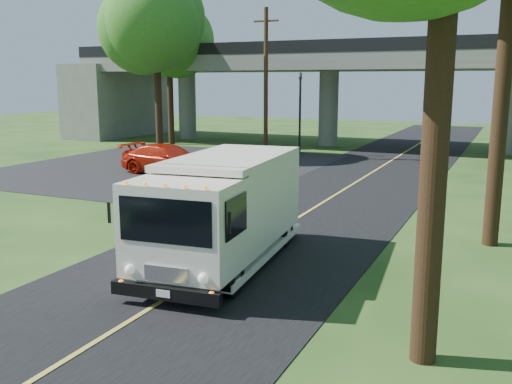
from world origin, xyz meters
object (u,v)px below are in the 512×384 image
Objects in this scene: tree_left_far at (170,42)px; traffic_signal at (300,105)px; red_sedan at (168,159)px; pedestrian at (191,189)px; tree_left_lot at (157,27)px; utility_pole at (266,82)px; step_van at (223,207)px.

traffic_signal is at bearing -9.65° from tree_left_far.
traffic_signal is 10.92m from red_sedan.
tree_left_lot is at bearing -54.41° from pedestrian.
tree_left_far reaches higher than traffic_signal.
tree_left_lot reaches higher than red_sedan.
tree_left_lot is 17.79m from pedestrian.
utility_pole is at bearing -126.87° from traffic_signal.
tree_left_far reaches higher than utility_pole.
tree_left_lot is at bearing -151.89° from traffic_signal.
traffic_signal is 2.86m from utility_pole.
red_sedan is at bearing -58.16° from tree_left_far.
step_van is 3.87× the size of pedestrian.
utility_pole is 0.86× the size of tree_left_lot.
tree_left_far is 15.55m from red_sedan.
utility_pole reaches higher than step_van.
red_sedan is (-3.39, -10.08, -2.45)m from traffic_signal.
traffic_signal is 0.53× the size of tree_left_far.
tree_left_lot is 5.94× the size of pedestrian.
pedestrian is at bearing 123.11° from step_van.
pedestrian is (-3.80, 4.73, -0.63)m from step_van.
step_van is at bearing -54.63° from tree_left_far.
red_sedan is 8.97m from pedestrian.
tree_left_lot is 23.30m from step_van.
step_van is 15.05m from red_sedan.
tree_left_far is 1.45× the size of step_van.
traffic_signal is at bearing 28.11° from tree_left_lot.
red_sedan is (4.40, -5.92, -7.15)m from tree_left_lot.
traffic_signal is at bearing 53.13° from utility_pole.
tree_left_lot is at bearing 122.32° from step_van.
utility_pole is 9.15m from red_sedan.
utility_pole reaches higher than traffic_signal.
utility_pole is 21.42m from step_van.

